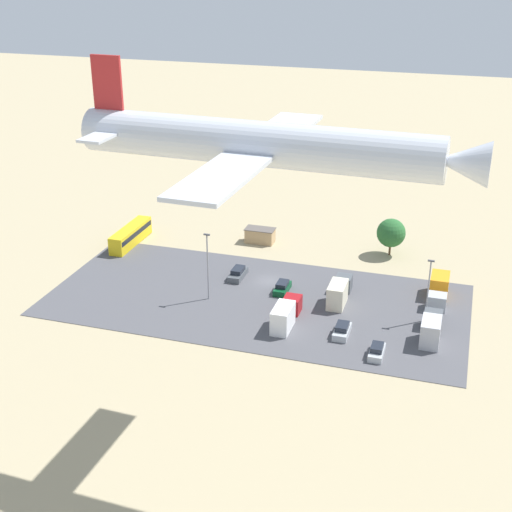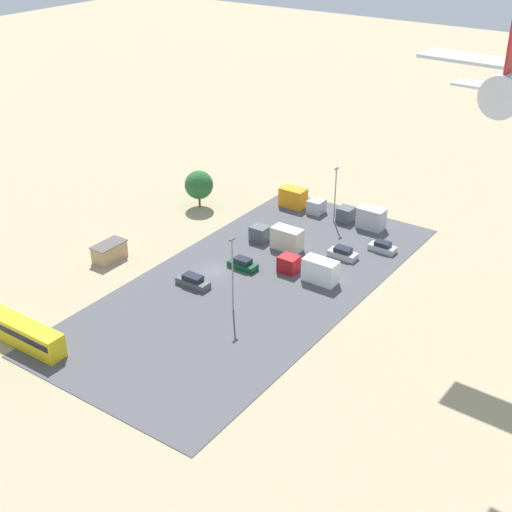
% 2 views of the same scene
% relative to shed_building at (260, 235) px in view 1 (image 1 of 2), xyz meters
% --- Properties ---
extents(ground_plane, '(400.00, 400.00, 0.00)m').
position_rel_shed_building_xyz_m(ground_plane, '(-5.82, 14.55, -1.28)').
color(ground_plane, tan).
extents(parking_lot_surface, '(60.11, 28.34, 0.08)m').
position_rel_shed_building_xyz_m(parking_lot_surface, '(-5.82, 21.06, -1.24)').
color(parking_lot_surface, '#4C4C51').
rests_on(parking_lot_surface, ground).
extents(shed_building, '(5.10, 2.76, 2.55)m').
position_rel_shed_building_xyz_m(shed_building, '(0.00, 0.00, 0.00)').
color(shed_building, tan).
rests_on(shed_building, ground).
extents(bus, '(2.47, 11.66, 3.02)m').
position_rel_shed_building_xyz_m(bus, '(20.99, 7.30, 0.42)').
color(bus, gold).
rests_on(bus, ground).
extents(parked_car_0, '(1.73, 4.02, 1.52)m').
position_rel_shed_building_xyz_m(parked_car_0, '(-24.80, 31.18, -0.57)').
color(parked_car_0, '#ADB2B7').
rests_on(parked_car_0, ground).
extents(parked_car_1, '(1.86, 4.78, 1.63)m').
position_rel_shed_building_xyz_m(parked_car_1, '(-0.93, 14.74, -0.52)').
color(parked_car_1, '#4C5156').
rests_on(parked_car_1, ground).
extents(parked_car_2, '(1.89, 4.26, 1.61)m').
position_rel_shed_building_xyz_m(parked_car_2, '(-19.65, 27.36, -0.53)').
color(parked_car_2, '#ADB2B7').
rests_on(parked_car_2, ground).
extents(parked_car_3, '(1.82, 4.28, 1.58)m').
position_rel_shed_building_xyz_m(parked_car_3, '(-8.75, 17.35, -0.55)').
color(parked_car_3, '#0C4723').
rests_on(parked_car_3, ground).
extents(parked_truck_0, '(2.43, 7.75, 3.36)m').
position_rel_shed_building_xyz_m(parked_truck_0, '(-30.88, 24.91, 0.33)').
color(parked_truck_0, '#4C5156').
rests_on(parked_truck_0, ground).
extents(parked_truck_1, '(2.32, 8.46, 3.34)m').
position_rel_shed_building_xyz_m(parked_truck_1, '(-17.35, 17.85, 0.33)').
color(parked_truck_1, '#4C5156').
rests_on(parked_truck_1, ground).
extents(parked_truck_2, '(2.32, 8.75, 3.31)m').
position_rel_shed_building_xyz_m(parked_truck_2, '(-11.75, 26.76, 0.31)').
color(parked_truck_2, maroon).
rests_on(parked_truck_2, ground).
extents(parked_truck_3, '(2.60, 7.84, 3.22)m').
position_rel_shed_building_xyz_m(parked_truck_3, '(-31.01, 12.94, 0.27)').
color(parked_truck_3, '#ADB2B7').
rests_on(parked_truck_3, ground).
extents(tree_near_shed, '(4.74, 4.74, 6.28)m').
position_rel_shed_building_xyz_m(tree_near_shed, '(-22.14, -1.25, 2.62)').
color(tree_near_shed, brown).
rests_on(tree_near_shed, ground).
extents(light_pole_lot_centre, '(0.90, 0.28, 10.19)m').
position_rel_shed_building_xyz_m(light_pole_lot_centre, '(0.88, 22.81, 4.33)').
color(light_pole_lot_centre, gray).
rests_on(light_pole_lot_centre, ground).
extents(light_pole_lot_edge, '(0.90, 0.28, 9.10)m').
position_rel_shed_building_xyz_m(light_pole_lot_edge, '(-29.80, 20.17, 3.78)').
color(light_pole_lot_edge, gray).
rests_on(light_pole_lot_edge, ground).
extents(airplane, '(35.24, 28.79, 8.65)m').
position_rel_shed_building_xyz_m(airplane, '(-16.92, 52.33, 30.61)').
color(airplane, silver).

